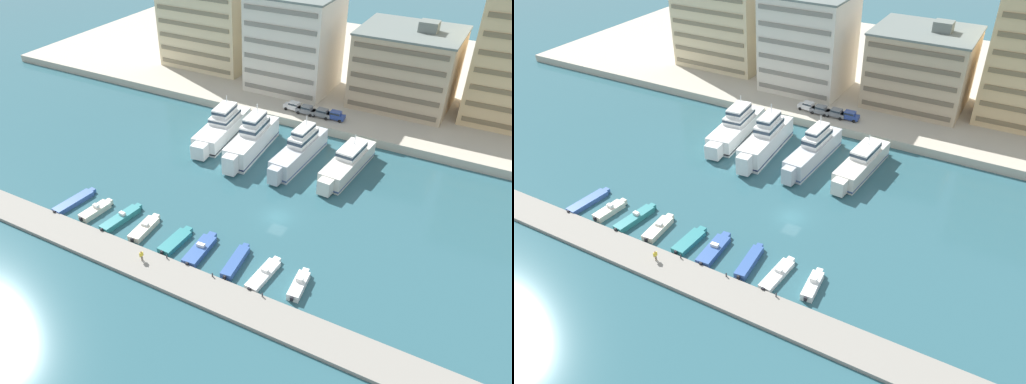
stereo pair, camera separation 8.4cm
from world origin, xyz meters
The scene contains 27 objects.
ground_plane centered at (0.00, 0.00, 0.00)m, with size 400.00×400.00×0.00m, color #2D5B66.
quay_promenade centered at (0.00, 63.21, 0.84)m, with size 180.00×70.00×1.69m, color #BCB29E.
pier_dock centered at (0.00, -18.43, 0.27)m, with size 120.00×5.18×0.55m, color gray.
yacht_white_far_left centered at (-21.06, 17.96, 2.11)m, with size 6.49×19.69×7.69m.
yacht_white_left centered at (-13.16, 15.63, 2.56)m, with size 5.32×18.87×8.69m.
yacht_silver_mid_left centered at (-4.05, 16.63, 2.34)m, with size 4.43×18.81×8.13m.
yacht_ivory_center_left centered at (4.72, 17.38, 1.80)m, with size 5.24×18.12×6.26m.
motorboat_blue_far_left centered at (-29.88, -12.26, 0.38)m, with size 2.42×7.92×0.83m.
motorboat_cream_left centered at (-25.09, -12.50, 0.49)m, with size 2.24×6.12×1.46m.
motorboat_teal_mid_left centered at (-20.36, -12.13, 0.46)m, with size 2.43×7.85×1.34m.
motorboat_cream_center_left centered at (-15.69, -12.33, 0.45)m, with size 2.35×6.62×1.25m.
motorboat_teal_center centered at (-9.99, -12.44, 0.38)m, with size 2.25×6.57×0.83m.
motorboat_blue_center_right centered at (-5.87, -12.30, 0.43)m, with size 2.52×7.44×1.28m.
motorboat_blue_mid_right centered at (-0.21, -12.14, 0.49)m, with size 2.17×7.26×0.97m.
motorboat_white_right centered at (4.17, -12.36, 0.37)m, with size 2.26×7.31×1.14m.
motorboat_white_far_right centered at (9.12, -12.05, 0.54)m, with size 2.04×5.89×1.60m.
car_white_far_left centered at (-12.54, 32.35, 2.66)m, with size 4.17×2.07×1.80m.
car_grey_left centered at (-9.52, 31.92, 2.66)m, with size 4.11×1.94×1.80m.
car_grey_mid_left centered at (-6.17, 32.05, 2.66)m, with size 4.11×1.94×1.80m.
car_blue_center_left centered at (-3.41, 32.31, 2.66)m, with size 4.14×2.00×1.80m.
apartment_block_far_left centered at (-42.44, 47.19, 14.72)m, with size 21.67×14.17×27.97m.
apartment_block_left centered at (-18.15, 43.71, 12.02)m, with size 18.00×15.53×22.56m.
apartment_block_mid_left centered at (5.93, 46.71, 9.51)m, with size 19.98×16.64×17.55m.
pedestrian_near_edge centered at (-11.41, -18.04, 1.51)m, with size 0.33×0.61×1.62m.
bollard_west centered at (-8.75, -16.09, 0.87)m, with size 0.20×0.20×0.61m.
bollard_west_mid centered at (-1.39, -16.09, 0.87)m, with size 0.20×0.20×0.61m.
bollard_east_mid centered at (5.97, -16.09, 0.87)m, with size 0.20×0.20×0.61m.
Camera 1 is at (26.25, -54.75, 46.42)m, focal length 35.00 mm.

